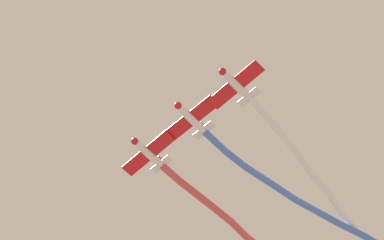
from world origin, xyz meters
TOP-DOWN VIEW (x-y plane):
  - airplane_lead at (-7.53, -4.20)m, footprint 7.15×5.49m
  - smoke_trail_lead at (-11.58, 7.55)m, footprint 7.42×19.57m
  - airplane_left_wing at (-1.44, -1.90)m, footprint 7.13×5.49m
  - smoke_trail_left_wing at (-4.99, 17.31)m, footprint 4.70×34.77m
  - airplane_right_wing at (4.64, 0.39)m, footprint 7.15×5.49m
  - smoke_trail_right_wing at (-3.14, 17.16)m, footprint 15.30×29.21m

SIDE VIEW (x-z plane):
  - smoke_trail_left_wing at x=-4.99m, z-range 87.85..89.67m
  - airplane_lead at x=-7.53m, z-range 88.00..89.77m
  - airplane_right_wing at x=4.64m, z-range 88.00..89.77m
  - airplane_left_wing at x=-1.44m, z-range 88.30..90.07m
  - smoke_trail_right_wing at x=-3.14m, z-range 88.23..90.50m
  - smoke_trail_lead at x=-11.58m, z-range 88.41..90.78m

